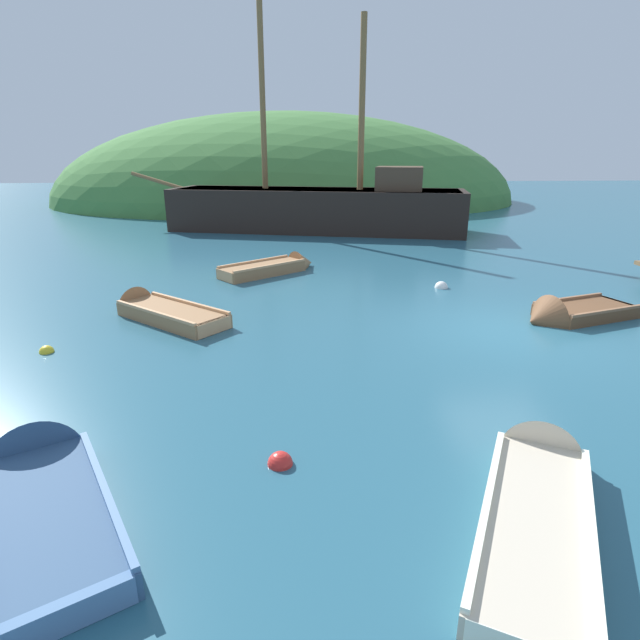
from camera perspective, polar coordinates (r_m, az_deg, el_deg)
name	(u,v)px	position (r m, az deg, el deg)	size (l,w,h in m)	color
ground_plane	(508,330)	(12.24, 20.56, -1.12)	(120.00, 120.00, 0.00)	#285B70
shore_hill	(287,201)	(42.67, -3.74, 13.31)	(36.49, 25.55, 13.78)	#477F3D
sailing_ship	(319,215)	(26.26, -0.11, 11.84)	(17.34, 7.19, 11.48)	black
rowboat_outer_left	(44,494)	(6.96, -28.87, -16.95)	(2.72, 3.60, 1.17)	#335175
rowboat_far	(157,312)	(13.04, -17.98, 0.83)	(3.49, 3.26, 1.02)	#9E7047
rowboat_portside	(537,494)	(6.71, 23.42, -17.66)	(2.74, 3.83, 1.03)	beige
rowboat_center	(275,269)	(17.13, -5.09, 5.82)	(3.45, 2.98, 0.96)	#9E7047
rowboat_outer_right	(568,316)	(13.62, 26.35, 0.43)	(3.13, 2.01, 1.16)	brown
buoy_white	(441,288)	(15.53, 13.58, 3.58)	(0.39, 0.39, 0.39)	white
buoy_red	(280,464)	(6.85, -4.54, -15.97)	(0.34, 0.34, 0.34)	red
buoy_yellow	(47,352)	(11.66, -28.59, -3.23)	(0.29, 0.29, 0.29)	yellow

